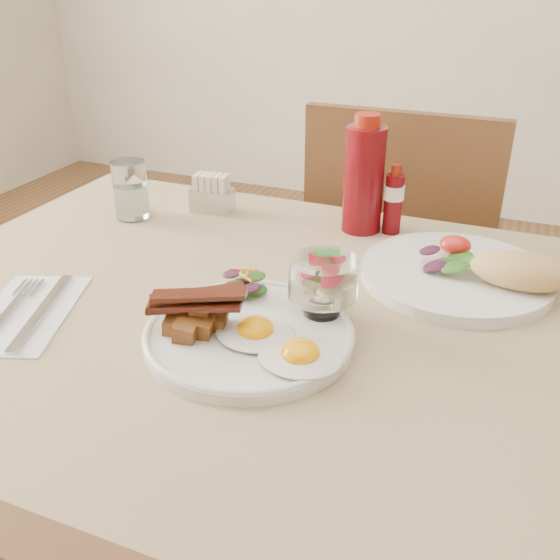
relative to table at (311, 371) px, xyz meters
The scene contains 13 objects.
table is the anchor object (origin of this frame).
chair_far 0.68m from the table, 90.00° to the left, with size 0.42×0.42×0.93m.
main_plate 0.14m from the table, 126.60° to the right, with size 0.28×0.28×0.02m, color silver.
fried_eggs 0.16m from the table, 95.55° to the right, with size 0.20×0.15×0.03m.
bacon_potato_pile 0.21m from the table, 138.40° to the right, with size 0.14×0.09×0.06m.
side_salad 0.16m from the table, behind, with size 0.07×0.07×0.04m.
fruit_cup 0.16m from the table, ahead, with size 0.10×0.10×0.10m.
second_plate 0.29m from the table, 45.79° to the left, with size 0.32×0.30×0.08m.
ketchup_bottle 0.39m from the table, 94.39° to the left, with size 0.08×0.08×0.21m.
hot_sauce_bottle 0.38m from the table, 85.22° to the left, with size 0.04×0.04×0.13m.
sugar_caddy 0.47m from the table, 135.52° to the left, with size 0.09×0.05×0.08m.
water_glass 0.53m from the table, 152.84° to the left, with size 0.07×0.07×0.11m.
napkin_cutlery 0.42m from the table, 160.08° to the right, with size 0.19×0.25×0.01m.
Camera 1 is at (0.24, -0.71, 1.21)m, focal length 40.00 mm.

